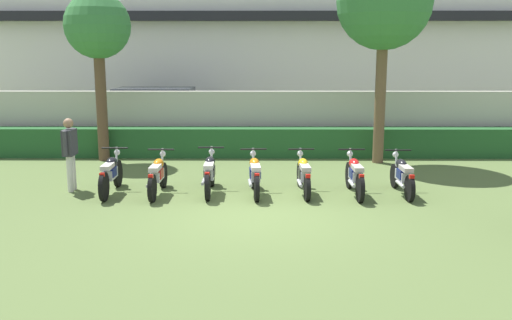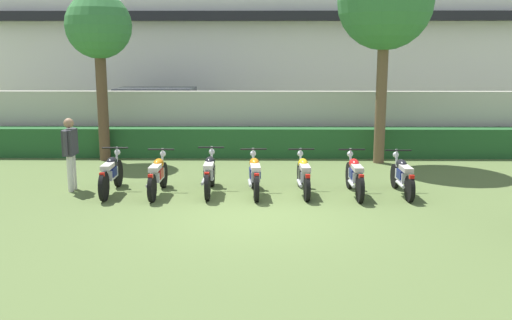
% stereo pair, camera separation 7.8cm
% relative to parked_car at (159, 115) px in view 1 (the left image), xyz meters
% --- Properties ---
extents(ground, '(60.00, 60.00, 0.00)m').
position_rel_parked_car_xyz_m(ground, '(3.50, -9.41, -0.94)').
color(ground, '#566B38').
extents(building, '(24.70, 6.50, 8.49)m').
position_rel_parked_car_xyz_m(building, '(3.50, 5.43, 3.31)').
color(building, white).
rests_on(building, ground).
extents(compound_wall, '(23.47, 0.30, 1.94)m').
position_rel_parked_car_xyz_m(compound_wall, '(3.50, -2.44, 0.03)').
color(compound_wall, '#BCB7A8').
rests_on(compound_wall, ground).
extents(hedge_row, '(18.77, 0.70, 0.88)m').
position_rel_parked_car_xyz_m(hedge_row, '(3.50, -3.14, -0.50)').
color(hedge_row, '#235628').
rests_on(hedge_row, ground).
extents(parked_car, '(4.53, 2.14, 1.89)m').
position_rel_parked_car_xyz_m(parked_car, '(0.00, 0.00, 0.00)').
color(parked_car, navy).
rests_on(parked_car, ground).
extents(tree_near_inspector, '(1.87, 1.87, 4.81)m').
position_rel_parked_car_xyz_m(tree_near_inspector, '(-1.00, -3.74, 2.83)').
color(tree_near_inspector, brown).
rests_on(tree_near_inspector, ground).
extents(tree_far_side, '(2.63, 2.63, 5.80)m').
position_rel_parked_car_xyz_m(tree_far_side, '(7.00, -4.05, 3.51)').
color(tree_far_side, brown).
rests_on(tree_far_side, ground).
extents(motorcycle_in_row_0, '(0.60, 1.96, 0.97)m').
position_rel_parked_car_xyz_m(motorcycle_in_row_0, '(0.25, -7.72, -0.48)').
color(motorcycle_in_row_0, black).
rests_on(motorcycle_in_row_0, ground).
extents(motorcycle_in_row_1, '(0.60, 1.89, 0.96)m').
position_rel_parked_car_xyz_m(motorcycle_in_row_1, '(1.31, -7.80, -0.49)').
color(motorcycle_in_row_1, black).
rests_on(motorcycle_in_row_1, ground).
extents(motorcycle_in_row_2, '(0.60, 1.97, 0.98)m').
position_rel_parked_car_xyz_m(motorcycle_in_row_2, '(2.46, -7.65, -0.48)').
color(motorcycle_in_row_2, black).
rests_on(motorcycle_in_row_2, ground).
extents(motorcycle_in_row_3, '(0.60, 1.85, 0.97)m').
position_rel_parked_car_xyz_m(motorcycle_in_row_3, '(3.47, -7.78, -0.48)').
color(motorcycle_in_row_3, black).
rests_on(motorcycle_in_row_3, ground).
extents(motorcycle_in_row_4, '(0.60, 1.90, 0.94)m').
position_rel_parked_car_xyz_m(motorcycle_in_row_4, '(4.56, -7.68, -0.50)').
color(motorcycle_in_row_4, black).
rests_on(motorcycle_in_row_4, ground).
extents(motorcycle_in_row_5, '(0.60, 1.90, 0.97)m').
position_rel_parked_car_xyz_m(motorcycle_in_row_5, '(5.69, -7.81, -0.48)').
color(motorcycle_in_row_5, black).
rests_on(motorcycle_in_row_5, ground).
extents(motorcycle_in_row_6, '(0.60, 1.83, 0.94)m').
position_rel_parked_car_xyz_m(motorcycle_in_row_6, '(6.76, -7.76, -0.50)').
color(motorcycle_in_row_6, black).
rests_on(motorcycle_in_row_6, ground).
extents(inspector_person, '(0.22, 0.67, 1.67)m').
position_rel_parked_car_xyz_m(inspector_person, '(-0.73, -7.45, 0.05)').
color(inspector_person, silver).
rests_on(inspector_person, ground).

